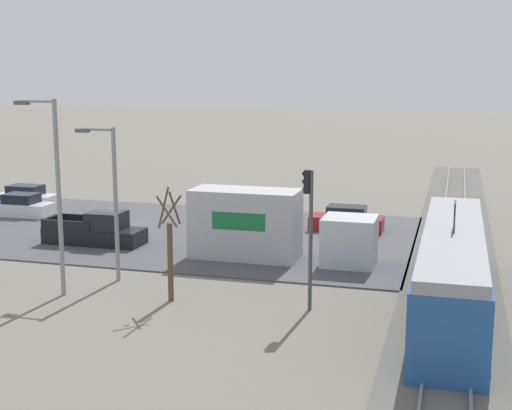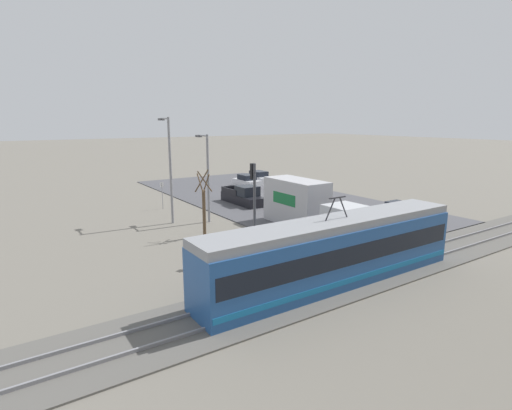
{
  "view_description": "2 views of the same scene",
  "coord_description": "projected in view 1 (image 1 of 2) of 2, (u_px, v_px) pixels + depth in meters",
  "views": [
    {
      "loc": [
        39.71,
        21.11,
        9.58
      ],
      "look_at": [
        5.38,
        11.36,
        3.02
      ],
      "focal_mm": 50.0,
      "sensor_mm": 36.0,
      "label": 1
    },
    {
      "loc": [
        24.89,
        35.13,
        8.31
      ],
      "look_at": [
        9.36,
        11.68,
        2.34
      ],
      "focal_mm": 28.0,
      "sensor_mm": 36.0,
      "label": 2
    }
  ],
  "objects": [
    {
      "name": "sedan_car_1",
      "position": [
        22.0,
        206.0,
        48.57
      ],
      "size": [
        1.84,
        4.23,
        1.51
      ],
      "rotation": [
        0.0,
        0.0,
        3.14
      ],
      "color": "silver",
      "rests_on": "ground"
    },
    {
      "name": "sedan_car_0",
      "position": [
        26.0,
        198.0,
        51.66
      ],
      "size": [
        1.87,
        4.52,
        1.61
      ],
      "rotation": [
        0.0,
        0.0,
        3.14
      ],
      "color": "silver",
      "rests_on": "ground"
    },
    {
      "name": "street_lamp_mid_block",
      "position": [
        54.0,
        185.0,
        30.6
      ],
      "size": [
        0.36,
        1.95,
        8.58
      ],
      "color": "gray",
      "rests_on": "ground"
    },
    {
      "name": "sedan_car_2",
      "position": [
        346.0,
        220.0,
        44.0
      ],
      "size": [
        1.83,
        4.49,
        1.51
      ],
      "rotation": [
        0.0,
        0.0,
        3.14
      ],
      "color": "maroon",
      "rests_on": "ground"
    },
    {
      "name": "box_truck",
      "position": [
        270.0,
        228.0,
        36.97
      ],
      "size": [
        2.52,
        9.64,
        3.61
      ],
      "color": "silver",
      "rests_on": "ground"
    },
    {
      "name": "light_rail_tram",
      "position": [
        452.0,
        272.0,
        28.82
      ],
      "size": [
        15.61,
        2.58,
        4.5
      ],
      "color": "#235193",
      "rests_on": "ground"
    },
    {
      "name": "pickup_truck",
      "position": [
        96.0,
        231.0,
        40.51
      ],
      "size": [
        2.02,
        5.73,
        1.89
      ],
      "color": "black",
      "rests_on": "ground"
    },
    {
      "name": "rail_bed",
      "position": [
        453.0,
        250.0,
        39.29
      ],
      "size": [
        72.68,
        4.4,
        0.22
      ],
      "color": "#5B5954",
      "rests_on": "ground"
    },
    {
      "name": "traffic_light_pole",
      "position": [
        309.0,
        221.0,
        28.77
      ],
      "size": [
        0.28,
        0.47,
        5.82
      ],
      "color": "#47474C",
      "rests_on": "ground"
    },
    {
      "name": "ground_plane",
      "position": [
        107.0,
        228.0,
        44.98
      ],
      "size": [
        320.0,
        320.0,
        0.0
      ],
      "primitive_type": "plane",
      "color": "slate"
    },
    {
      "name": "road_surface",
      "position": [
        107.0,
        228.0,
        44.97
      ],
      "size": [
        17.16,
        38.08,
        0.08
      ],
      "color": "#4C4C51",
      "rests_on": "ground"
    },
    {
      "name": "street_tree",
      "position": [
        170.0,
        251.0,
        30.19
      ],
      "size": [
        1.15,
        0.96,
        4.87
      ],
      "color": "brown",
      "rests_on": "ground"
    },
    {
      "name": "street_lamp_near_crossing",
      "position": [
        111.0,
        192.0,
        32.93
      ],
      "size": [
        0.36,
        1.95,
        7.22
      ],
      "color": "gray",
      "rests_on": "ground"
    }
  ]
}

